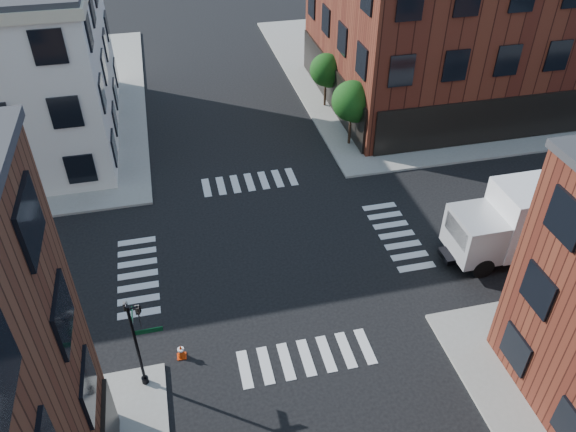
# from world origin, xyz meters

# --- Properties ---
(ground) EXTENTS (120.00, 120.00, 0.00)m
(ground) POSITION_xyz_m (0.00, 0.00, 0.00)
(ground) COLOR black
(ground) RESTS_ON ground
(sidewalk_ne) EXTENTS (30.00, 30.00, 0.15)m
(sidewalk_ne) POSITION_xyz_m (21.00, 21.00, 0.07)
(sidewalk_ne) COLOR gray
(sidewalk_ne) RESTS_ON ground
(building_ne) EXTENTS (25.00, 16.00, 12.00)m
(building_ne) POSITION_xyz_m (20.50, 16.00, 6.00)
(building_ne) COLOR #481A12
(building_ne) RESTS_ON ground
(tree_near) EXTENTS (2.69, 2.69, 4.49)m
(tree_near) POSITION_xyz_m (7.56, 9.98, 3.16)
(tree_near) COLOR black
(tree_near) RESTS_ON ground
(tree_far) EXTENTS (2.43, 2.43, 4.07)m
(tree_far) POSITION_xyz_m (7.56, 15.98, 2.87)
(tree_far) COLOR black
(tree_far) RESTS_ON ground
(signal_pole) EXTENTS (1.29, 1.24, 4.60)m
(signal_pole) POSITION_xyz_m (-6.72, -6.68, 2.86)
(signal_pole) COLOR black
(signal_pole) RESTS_ON ground
(box_truck) EXTENTS (9.22, 2.94, 4.15)m
(box_truck) POSITION_xyz_m (13.41, -2.81, 2.16)
(box_truck) COLOR silver
(box_truck) RESTS_ON ground
(traffic_cone) EXTENTS (0.41, 0.41, 0.73)m
(traffic_cone) POSITION_xyz_m (-5.25, -5.70, 0.35)
(traffic_cone) COLOR red
(traffic_cone) RESTS_ON ground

